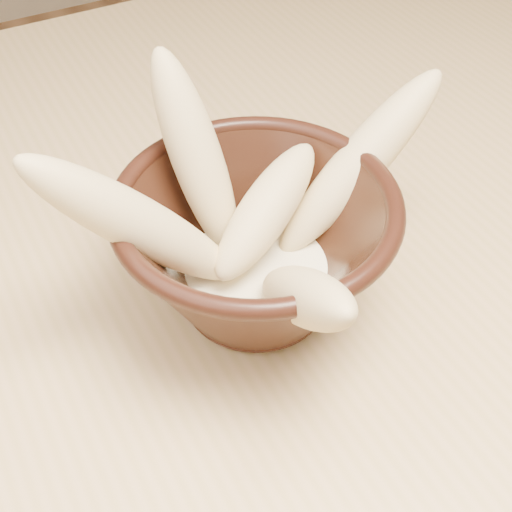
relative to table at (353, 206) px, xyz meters
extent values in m
plane|color=tan|center=(0.00, 0.00, -0.67)|extent=(4.00, 4.00, 0.00)
cube|color=tan|center=(0.00, 0.00, 0.06)|extent=(1.20, 0.80, 0.04)
cylinder|color=tan|center=(0.54, 0.34, -0.32)|extent=(0.05, 0.05, 0.71)
cylinder|color=black|center=(-0.19, -0.13, 0.08)|extent=(0.09, 0.09, 0.01)
cylinder|color=black|center=(-0.19, -0.13, 0.10)|extent=(0.09, 0.09, 0.01)
torus|color=black|center=(-0.19, -0.13, 0.18)|extent=(0.20, 0.20, 0.01)
cylinder|color=beige|center=(-0.19, -0.13, 0.11)|extent=(0.11, 0.11, 0.02)
ellipsoid|color=#D9BD80|center=(-0.20, -0.07, 0.19)|extent=(0.06, 0.11, 0.15)
ellipsoid|color=#D9BD80|center=(-0.27, -0.12, 0.18)|extent=(0.16, 0.07, 0.16)
ellipsoid|color=#D9BD80|center=(-0.09, -0.12, 0.17)|extent=(0.17, 0.06, 0.13)
ellipsoid|color=#D9BD80|center=(-0.17, -0.12, 0.16)|extent=(0.13, 0.09, 0.07)
ellipsoid|color=#D9BD80|center=(-0.19, -0.21, 0.16)|extent=(0.06, 0.14, 0.12)
camera|label=1|loc=(-0.36, -0.45, 0.49)|focal=50.00mm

